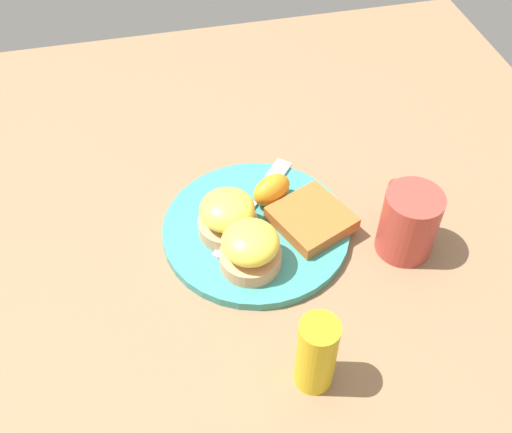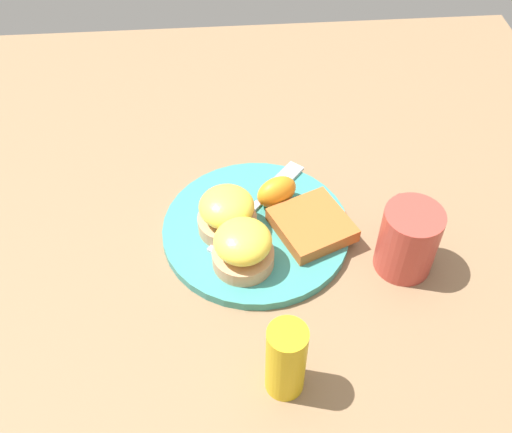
% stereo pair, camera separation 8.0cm
% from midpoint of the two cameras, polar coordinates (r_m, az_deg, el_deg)
% --- Properties ---
extents(ground_plane, '(1.10, 1.10, 0.00)m').
position_cam_midpoint_polar(ground_plane, '(0.83, -2.77, -1.73)').
color(ground_plane, '#846647').
extents(plate, '(0.26, 0.26, 0.01)m').
position_cam_midpoint_polar(plate, '(0.83, -2.79, -1.41)').
color(plate, teal).
rests_on(plate, ground_plane).
extents(sandwich_benedict_left, '(0.08, 0.08, 0.06)m').
position_cam_midpoint_polar(sandwich_benedict_left, '(0.80, -5.67, 0.04)').
color(sandwich_benedict_left, tan).
rests_on(sandwich_benedict_left, plate).
extents(sandwich_benedict_right, '(0.08, 0.08, 0.06)m').
position_cam_midpoint_polar(sandwich_benedict_right, '(0.76, -3.59, -3.22)').
color(sandwich_benedict_right, tan).
rests_on(sandwich_benedict_right, plate).
extents(hashbrown_patty, '(0.12, 0.12, 0.02)m').
position_cam_midpoint_polar(hashbrown_patty, '(0.82, 2.51, -0.34)').
color(hashbrown_patty, '#AF5E28').
rests_on(hashbrown_patty, plate).
extents(orange_wedge, '(0.06, 0.07, 0.04)m').
position_cam_midpoint_polar(orange_wedge, '(0.84, -1.25, 2.41)').
color(orange_wedge, orange).
rests_on(orange_wedge, plate).
extents(fork, '(0.17, 0.15, 0.00)m').
position_cam_midpoint_polar(fork, '(0.85, -2.56, 1.45)').
color(fork, silver).
rests_on(fork, plate).
extents(cup, '(0.11, 0.08, 0.10)m').
position_cam_midpoint_polar(cup, '(0.79, 11.54, -0.69)').
color(cup, '#B23D33').
rests_on(cup, ground_plane).
extents(condiment_bottle, '(0.04, 0.04, 0.11)m').
position_cam_midpoint_polar(condiment_bottle, '(0.66, 2.23, -13.18)').
color(condiment_bottle, gold).
rests_on(condiment_bottle, ground_plane).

